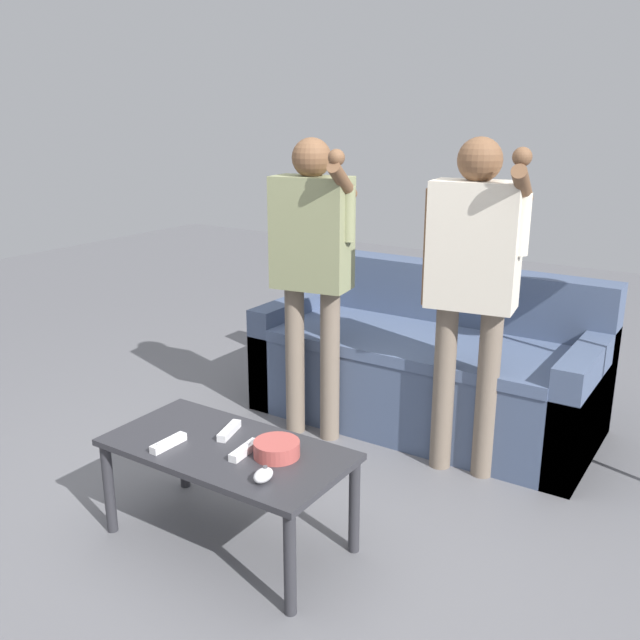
{
  "coord_description": "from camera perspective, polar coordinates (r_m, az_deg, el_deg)",
  "views": [
    {
      "loc": [
        1.6,
        -1.99,
        1.66
      ],
      "look_at": [
        0.05,
        0.39,
        0.81
      ],
      "focal_mm": 38.92,
      "sensor_mm": 36.0,
      "label": 1
    }
  ],
  "objects": [
    {
      "name": "game_remote_wand_far",
      "position": [
        2.79,
        -12.35,
        -9.86
      ],
      "size": [
        0.04,
        0.17,
        0.03
      ],
      "color": "white",
      "rests_on": "coffee_table"
    },
    {
      "name": "game_remote_nunchuk",
      "position": [
        2.5,
        -4.69,
        -12.6
      ],
      "size": [
        0.06,
        0.09,
        0.05
      ],
      "color": "white",
      "rests_on": "coffee_table"
    },
    {
      "name": "player_right",
      "position": [
        3.17,
        12.45,
        3.95
      ],
      "size": [
        0.48,
        0.3,
        1.57
      ],
      "color": "#756656",
      "rests_on": "ground"
    },
    {
      "name": "game_remote_wand_near",
      "position": [
        2.85,
        -7.48,
        -9.01
      ],
      "size": [
        0.08,
        0.16,
        0.03
      ],
      "color": "white",
      "rests_on": "coffee_table"
    },
    {
      "name": "game_remote_wand_spare",
      "position": [
        2.69,
        -6.23,
        -10.6
      ],
      "size": [
        0.05,
        0.16,
        0.03
      ],
      "color": "white",
      "rests_on": "coffee_table"
    },
    {
      "name": "snack_bowl",
      "position": [
        2.66,
        -3.58,
        -10.52
      ],
      "size": [
        0.18,
        0.18,
        0.06
      ],
      "primitive_type": "cylinder",
      "color": "#B24C47",
      "rests_on": "coffee_table"
    },
    {
      "name": "couch",
      "position": [
        3.92,
        8.84,
        -3.88
      ],
      "size": [
        1.83,
        0.84,
        0.83
      ],
      "color": "#475675",
      "rests_on": "ground"
    },
    {
      "name": "player_left",
      "position": [
        3.48,
        -0.68,
        5.3
      ],
      "size": [
        0.48,
        0.3,
        1.55
      ],
      "color": "#756656",
      "rests_on": "ground"
    },
    {
      "name": "coffee_table",
      "position": [
        2.78,
        -7.65,
        -11.27
      ],
      "size": [
        0.97,
        0.5,
        0.42
      ],
      "color": "#2D2D33",
      "rests_on": "ground"
    },
    {
      "name": "ground_plane",
      "position": [
        3.05,
        -4.93,
        -16.41
      ],
      "size": [
        12.0,
        12.0,
        0.0
      ],
      "primitive_type": "plane",
      "color": "slate"
    }
  ]
}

